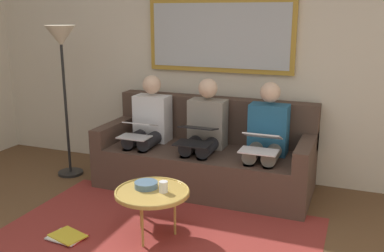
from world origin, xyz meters
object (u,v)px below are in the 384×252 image
(coffee_table, at_px, (152,193))
(magazine_stack, at_px, (67,237))
(laptop_white, at_px, (261,143))
(couch, at_px, (206,157))
(bowl, at_px, (146,185))
(cup, at_px, (163,187))
(laptop_silver, at_px, (138,130))
(person_middle, at_px, (204,131))
(person_left, at_px, (266,138))
(laptop_black, at_px, (196,135))
(framed_mirror, at_px, (219,36))
(person_right, at_px, (148,126))
(standing_lamp, at_px, (62,53))

(coffee_table, height_order, magazine_stack, coffee_table)
(coffee_table, distance_m, laptop_white, 1.16)
(couch, height_order, bowl, couch)
(cup, distance_m, laptop_silver, 1.15)
(person_middle, height_order, laptop_silver, person_middle)
(couch, xyz_separation_m, magazine_stack, (0.67, 1.51, -0.29))
(coffee_table, distance_m, person_left, 1.35)
(magazine_stack, bearing_deg, cup, -156.92)
(laptop_black, bearing_deg, cup, 93.95)
(couch, distance_m, framed_mirror, 1.30)
(laptop_white, distance_m, person_right, 1.30)
(laptop_black, bearing_deg, standing_lamp, -1.53)
(laptop_white, relative_size, laptop_silver, 1.06)
(couch, bearing_deg, magazine_stack, 66.19)
(laptop_black, bearing_deg, couch, -90.00)
(cup, height_order, laptop_white, laptop_white)
(person_right, height_order, magazine_stack, person_right)
(person_left, bearing_deg, bowl, 55.84)
(coffee_table, height_order, bowl, bowl)
(couch, bearing_deg, cup, 92.94)
(laptop_black, relative_size, person_right, 0.33)
(coffee_table, xyz_separation_m, laptop_silver, (0.61, -0.90, 0.24))
(framed_mirror, xyz_separation_m, laptop_white, (-0.64, 0.69, -0.92))
(magazine_stack, xyz_separation_m, standing_lamp, (0.88, -1.24, 1.35))
(laptop_silver, xyz_separation_m, standing_lamp, (0.91, -0.05, 0.75))
(framed_mirror, xyz_separation_m, person_left, (-0.64, 0.46, -0.94))
(laptop_black, distance_m, standing_lamp, 1.72)
(laptop_black, distance_m, magazine_stack, 1.51)
(cup, height_order, laptop_silver, laptop_silver)
(person_right, height_order, standing_lamp, standing_lamp)
(cup, xyz_separation_m, standing_lamp, (1.61, -0.93, 0.93))
(coffee_table, xyz_separation_m, magazine_stack, (0.64, 0.29, -0.37))
(laptop_black, relative_size, magazine_stack, 1.16)
(person_left, xyz_separation_m, laptop_white, (0.00, 0.24, 0.02))
(framed_mirror, bearing_deg, coffee_table, 88.89)
(person_left, bearing_deg, standing_lamp, 5.19)
(person_left, relative_size, person_right, 1.00)
(framed_mirror, xyz_separation_m, standing_lamp, (1.55, 0.66, -0.18))
(laptop_white, bearing_deg, couch, -25.50)
(person_left, bearing_deg, framed_mirror, -35.52)
(framed_mirror, bearing_deg, couch, 90.00)
(person_left, bearing_deg, couch, -6.13)
(laptop_black, height_order, laptop_silver, laptop_black)
(couch, xyz_separation_m, laptop_black, (0.00, 0.31, 0.32))
(framed_mirror, distance_m, laptop_white, 1.32)
(couch, bearing_deg, laptop_white, 154.50)
(laptop_white, relative_size, magazine_stack, 1.10)
(framed_mirror, relative_size, coffee_table, 2.67)
(person_left, relative_size, laptop_black, 3.00)
(couch, height_order, laptop_white, couch)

